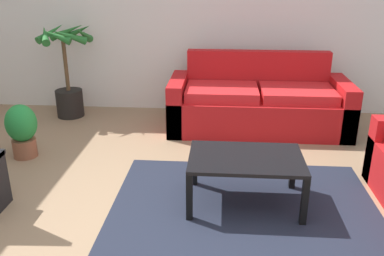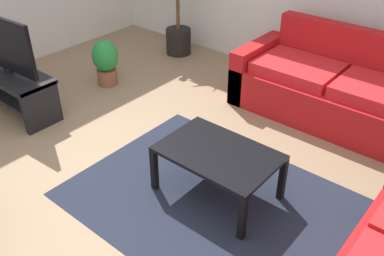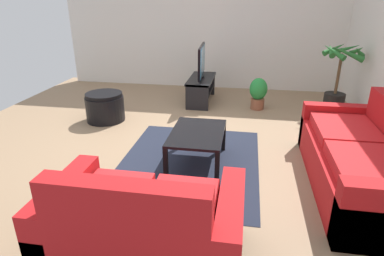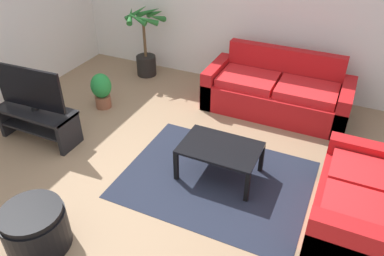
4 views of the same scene
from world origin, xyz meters
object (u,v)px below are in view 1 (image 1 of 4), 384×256
at_px(couch_main, 258,105).
at_px(potted_palm, 68,75).
at_px(potted_plant_small, 22,129).
at_px(coffee_table, 246,163).

height_order(couch_main, potted_palm, potted_palm).
distance_m(couch_main, potted_plant_small, 2.70).
height_order(couch_main, coffee_table, couch_main).
bearing_deg(potted_plant_small, coffee_table, -18.54).
relative_size(coffee_table, potted_palm, 0.75).
height_order(couch_main, potted_plant_small, couch_main).
xyz_separation_m(couch_main, coffee_table, (-0.23, -1.79, 0.07)).
bearing_deg(coffee_table, potted_plant_small, 161.46).
height_order(coffee_table, potted_plant_small, potted_plant_small).
bearing_deg(potted_palm, potted_plant_small, -91.63).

